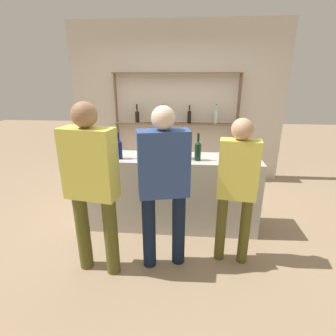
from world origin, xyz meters
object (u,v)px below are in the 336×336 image
counter_bottle_0 (154,146)px  counter_bottle_2 (145,145)px  counter_bottle_4 (233,147)px  ice_bucket (103,148)px  counter_bottle_5 (168,149)px  cork_jar (183,152)px  counter_bottle_1 (119,148)px  customer_center (164,180)px  customer_left (91,180)px  customer_right (237,182)px  wine_glass (241,153)px  counter_bottle_3 (198,150)px

counter_bottle_0 → counter_bottle_2: bearing=168.0°
counter_bottle_4 → counter_bottle_0: bearing=-176.3°
ice_bucket → counter_bottle_5: bearing=-7.2°
counter_bottle_4 → cork_jar: 0.63m
counter_bottle_2 → counter_bottle_4: (1.08, 0.04, 0.00)m
counter_bottle_1 → counter_bottle_4: (1.38, 0.19, 0.00)m
counter_bottle_4 → cork_jar: counter_bottle_4 is taller
customer_center → counter_bottle_1: bearing=28.8°
counter_bottle_4 → counter_bottle_1: bearing=-172.3°
counter_bottle_2 → customer_left: 1.02m
counter_bottle_5 → customer_right: 0.92m
counter_bottle_5 → customer_left: customer_left is taller
counter_bottle_5 → customer_left: bearing=-128.8°
ice_bucket → customer_center: 1.12m
counter_bottle_4 → customer_left: (-1.42, -0.99, -0.09)m
ice_bucket → counter_bottle_2: bearing=5.9°
counter_bottle_0 → customer_left: (-0.46, -0.93, -0.09)m
ice_bucket → customer_right: size_ratio=0.13×
counter_bottle_5 → cork_jar: bearing=22.2°
customer_center → cork_jar: bearing=-26.5°
wine_glass → cork_jar: bearing=173.6°
counter_bottle_4 → customer_right: 0.75m
cork_jar → wine_glass: bearing=-6.4°
ice_bucket → customer_left: (0.17, -0.90, -0.06)m
counter_bottle_0 → counter_bottle_5: (0.18, -0.13, 0.01)m
customer_right → counter_bottle_4: bearing=3.8°
counter_bottle_1 → counter_bottle_3: size_ratio=0.99×
counter_bottle_5 → cork_jar: size_ratio=2.04×
counter_bottle_2 → ice_bucket: (-0.52, -0.05, -0.03)m
counter_bottle_5 → customer_center: 0.66m
counter_bottle_1 → customer_left: size_ratio=0.19×
counter_bottle_4 → ice_bucket: (-1.60, -0.09, -0.03)m
counter_bottle_3 → customer_right: size_ratio=0.21×
customer_center → customer_left: bearing=88.7°
ice_bucket → customer_right: customer_right is taller
counter_bottle_4 → wine_glass: counter_bottle_4 is taller
ice_bucket → customer_center: bearing=-42.1°
cork_jar → customer_right: bearing=-47.2°
customer_right → counter_bottle_0: bearing=62.1°
counter_bottle_3 → ice_bucket: bearing=176.2°
counter_bottle_0 → counter_bottle_2: counter_bottle_2 is taller
wine_glass → counter_bottle_4: bearing=108.2°
counter_bottle_5 → customer_center: size_ratio=0.21×
counter_bottle_2 → ice_bucket: 0.52m
counter_bottle_1 → counter_bottle_4: size_ratio=0.93×
counter_bottle_1 → customer_left: (-0.05, -0.80, -0.09)m
counter_bottle_0 → customer_center: 0.81m
counter_bottle_5 → counter_bottle_1: bearing=179.1°
counter_bottle_1 → ice_bucket: 0.24m
ice_bucket → counter_bottle_0: bearing=2.5°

